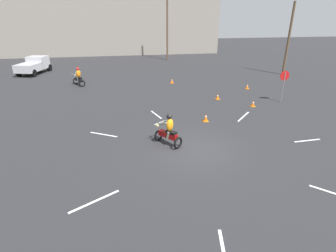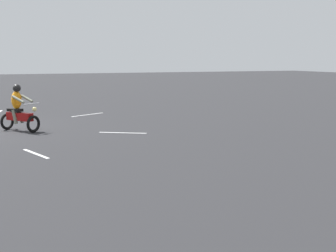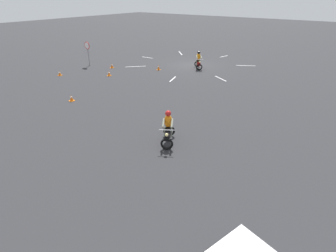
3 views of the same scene
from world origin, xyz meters
name	(u,v)px [view 1 (image 1 of 3)]	position (x,y,z in m)	size (l,w,h in m)	color
ground_plane	(195,150)	(0.00, 0.00, 0.00)	(120.00, 120.00, 0.00)	#28282B
motorcycle_rider_foreground	(169,131)	(-1.16, 0.75, 0.73)	(1.33, 1.48, 1.66)	black
motorcycle_rider_background	(79,78)	(-7.00, 13.86, 0.73)	(1.24, 1.51, 1.66)	black
pickup_truck	(34,65)	(-12.44, 20.21, 0.93)	(3.03, 4.51, 1.73)	black
stop_sign	(284,80)	(8.35, 6.09, 1.63)	(0.70, 0.08, 2.30)	slate
traffic_cone_near_left	(172,81)	(1.50, 13.21, 0.20)	(0.32, 0.32, 0.41)	orange
traffic_cone_near_right	(218,97)	(3.95, 7.54, 0.20)	(0.32, 0.32, 0.41)	orange
traffic_cone_mid_center	(206,118)	(1.64, 3.39, 0.23)	(0.32, 0.32, 0.47)	orange
traffic_cone_mid_left	(253,104)	(5.80, 5.46, 0.20)	(0.32, 0.32, 0.41)	orange
traffic_cone_far_right	(247,87)	(7.59, 10.01, 0.19)	(0.32, 0.32, 0.39)	orange
lane_stripe_e	(307,141)	(5.99, -0.12, 0.00)	(0.10, 1.50, 0.01)	silver
lane_stripe_ne	(244,116)	(4.28, 3.71, 0.00)	(0.10, 2.01, 0.01)	silver
lane_stripe_n	(156,115)	(-1.17, 5.06, 0.00)	(0.10, 1.58, 0.01)	silver
lane_stripe_nw	(104,134)	(-4.41, 2.56, 0.00)	(0.10, 1.67, 0.01)	silver
lane_stripe_sw	(95,201)	(-4.49, -3.04, 0.00)	(0.10, 1.89, 0.01)	silver
lane_stripe_s	(223,249)	(-0.83, -5.77, 0.00)	(0.10, 1.41, 0.01)	silver
utility_pole_near	(289,40)	(14.09, 14.83, 3.61)	(0.24, 0.24, 7.22)	brown
utility_pole_far	(167,21)	(3.57, 26.85, 5.11)	(0.24, 0.24, 10.21)	brown
building_backdrop	(112,23)	(-3.97, 36.82, 4.73)	(33.90, 9.51, 9.46)	gray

